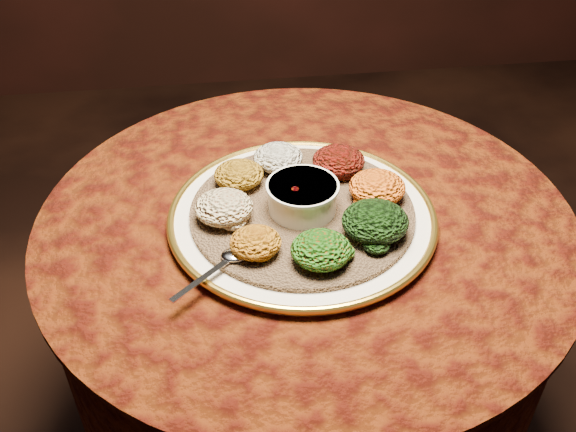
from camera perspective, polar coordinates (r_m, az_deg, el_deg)
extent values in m
cylinder|color=black|center=(1.43, 1.34, -12.26)|extent=(0.12, 0.12, 0.68)
cylinder|color=black|center=(1.17, 1.60, -1.04)|extent=(0.80, 0.80, 0.04)
cylinder|color=#431705|center=(1.27, 1.48, -6.10)|extent=(0.93, 0.93, 0.34)
cylinder|color=#431705|center=(1.15, 1.62, -0.01)|extent=(0.96, 0.96, 0.01)
cylinder|color=white|center=(1.12, 1.26, -0.14)|extent=(0.55, 0.55, 0.02)
torus|color=gold|center=(1.12, 1.26, 0.14)|extent=(0.47, 0.47, 0.01)
cylinder|color=#8C6746|center=(1.11, 1.27, 0.43)|extent=(0.50, 0.50, 0.01)
cylinder|color=white|center=(1.10, 1.29, 1.70)|extent=(0.12, 0.12, 0.05)
cylinder|color=white|center=(1.08, 1.31, 2.68)|extent=(0.12, 0.12, 0.01)
cylinder|color=#561404|center=(1.09, 1.30, 2.36)|extent=(0.10, 0.10, 0.01)
ellipsoid|color=silver|center=(1.02, -4.71, -3.44)|extent=(0.05, 0.03, 0.01)
cube|color=silver|center=(0.98, -7.58, -5.52)|extent=(0.10, 0.09, 0.00)
ellipsoid|color=silver|center=(1.20, -0.89, 5.22)|extent=(0.09, 0.09, 0.04)
ellipsoid|color=black|center=(1.20, 4.52, 4.94)|extent=(0.10, 0.09, 0.05)
ellipsoid|color=#A5630D|center=(1.13, 7.92, 2.55)|extent=(0.10, 0.09, 0.05)
ellipsoid|color=black|center=(1.05, 7.76, -0.47)|extent=(0.11, 0.10, 0.05)
ellipsoid|color=#AB2C0B|center=(1.00, 2.95, -3.01)|extent=(0.10, 0.09, 0.05)
ellipsoid|color=#B66B10|center=(1.01, -2.90, -2.36)|extent=(0.08, 0.08, 0.04)
ellipsoid|color=maroon|center=(1.08, -5.72, 0.77)|extent=(0.10, 0.09, 0.05)
ellipsoid|color=#A47013|center=(1.16, -4.40, 3.69)|extent=(0.09, 0.09, 0.04)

